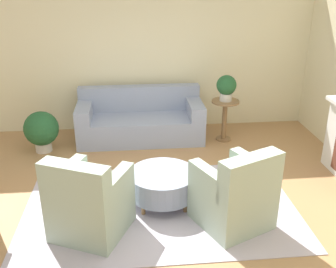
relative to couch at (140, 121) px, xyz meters
name	(u,v)px	position (x,y,z in m)	size (l,w,h in m)	color
ground_plane	(160,208)	(0.16, -2.19, -0.31)	(16.00, 16.00, 0.00)	#AD7F51
wall_back	(147,50)	(0.16, 0.58, 1.09)	(9.43, 0.12, 2.80)	beige
rug	(160,207)	(0.16, -2.19, -0.31)	(3.30, 2.07, 0.01)	#BCB2C1
couch	(140,121)	(0.00, 0.00, 0.00)	(2.09, 0.88, 0.85)	#8E99B2
armchair_left	(89,204)	(-0.65, -2.62, 0.07)	(0.97, 0.97, 0.95)	#9EB29E
armchair_right	(235,196)	(0.97, -2.62, 0.07)	(0.97, 0.97, 0.95)	#9EB29E
ottoman_table	(163,183)	(0.20, -2.06, -0.04)	(0.84, 0.84, 0.41)	#8E99B2
side_table	(225,114)	(1.41, -0.22, 0.15)	(0.46, 0.46, 0.70)	olive
potted_plant_on_side_table	(226,87)	(1.41, -0.22, 0.63)	(0.33, 0.33, 0.43)	beige
potted_plant_floor	(41,130)	(-1.57, -0.38, 0.06)	(0.54, 0.54, 0.66)	beige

